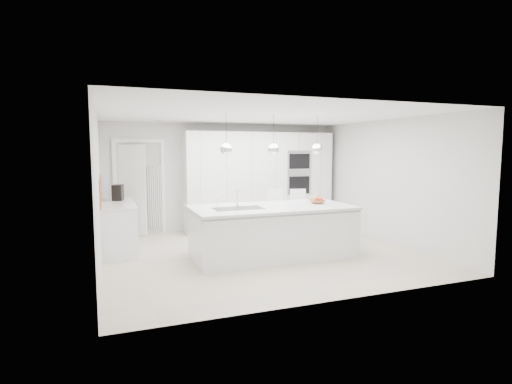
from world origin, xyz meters
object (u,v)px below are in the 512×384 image
object	(u,v)px
bar_stool_left	(278,216)
island_base	(273,233)
espresso_machine	(118,193)
bar_stool_right	(301,215)
fruit_bowl	(317,201)

from	to	relation	value
bar_stool_left	island_base	bearing A→B (deg)	-102.76
espresso_machine	bar_stool_left	world-z (taller)	espresso_machine
bar_stool_left	bar_stool_right	world-z (taller)	bar_stool_left
bar_stool_left	bar_stool_right	distance (m)	0.51
island_base	bar_stool_left	distance (m)	1.10
espresso_machine	bar_stool_left	xyz separation A→B (m)	(3.04, -0.90, -0.51)
fruit_bowl	bar_stool_right	xyz separation A→B (m)	(0.11, 0.88, -0.40)
espresso_machine	fruit_bowl	bearing A→B (deg)	-15.78
bar_stool_right	espresso_machine	bearing A→B (deg)	178.23
fruit_bowl	bar_stool_left	xyz separation A→B (m)	(-0.41, 0.89, -0.40)
fruit_bowl	espresso_machine	xyz separation A→B (m)	(-3.45, 1.79, 0.12)
island_base	fruit_bowl	distance (m)	1.05
bar_stool_right	fruit_bowl	bearing A→B (deg)	-84.27
island_base	bar_stool_right	bearing A→B (deg)	43.24
fruit_bowl	bar_stool_right	bearing A→B (deg)	83.15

